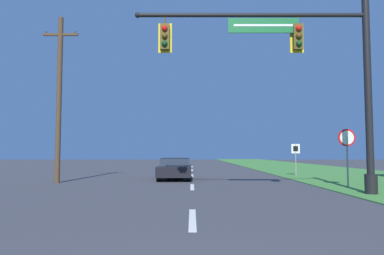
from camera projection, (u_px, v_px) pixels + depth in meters
grass_verge_right at (313, 170)px, 32.42m from camera, size 10.00×110.00×0.04m
road_center_line at (192, 176)px, 24.44m from camera, size 0.16×34.80×0.01m
signal_mast at (309, 70)px, 13.64m from camera, size 8.74×0.47×7.42m
car_ahead at (175, 169)px, 21.24m from camera, size 1.84×4.49×1.19m
stop_sign at (347, 144)px, 16.26m from camera, size 0.76×0.07×2.50m
route_sign_post at (295, 152)px, 24.08m from camera, size 0.55×0.06×2.03m
utility_pole_near at (59, 96)px, 19.02m from camera, size 1.80×0.26×8.48m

